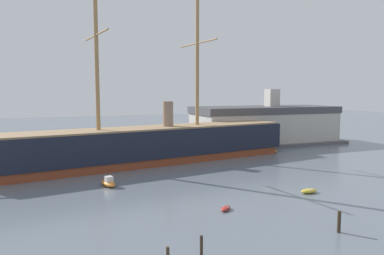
# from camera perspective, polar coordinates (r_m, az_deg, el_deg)

# --- Properties ---
(tall_ship) EXTENTS (74.41, 19.18, 35.95)m
(tall_ship) POSITION_cam_1_polar(r_m,az_deg,el_deg) (72.41, -6.56, -2.74)
(tall_ship) COLOR brown
(tall_ship) RESTS_ON ground
(dinghy_near_centre) EXTENTS (2.17, 2.07, 0.49)m
(dinghy_near_centre) POSITION_cam_1_polar(r_m,az_deg,el_deg) (44.62, 5.49, -12.96)
(dinghy_near_centre) COLOR #B22D28
(dinghy_near_centre) RESTS_ON ground
(dinghy_mid_right) EXTENTS (2.65, 1.18, 0.62)m
(dinghy_mid_right) POSITION_cam_1_polar(r_m,az_deg,el_deg) (54.15, 18.50, -9.78)
(dinghy_mid_right) COLOR gold
(dinghy_mid_right) RESTS_ON ground
(motorboat_alongside_bow) EXTENTS (2.53, 4.11, 1.61)m
(motorboat_alongside_bow) POSITION_cam_1_polar(r_m,az_deg,el_deg) (56.47, -13.46, -8.73)
(motorboat_alongside_bow) COLOR orange
(motorboat_alongside_bow) RESTS_ON ground
(dinghy_far_right) EXTENTS (2.68, 2.76, 0.63)m
(dinghy_far_right) POSITION_cam_1_polar(r_m,az_deg,el_deg) (87.09, 13.33, -3.77)
(dinghy_far_right) COLOR orange
(dinghy_far_right) RESTS_ON ground
(mooring_piling_nearest) EXTENTS (0.28, 0.28, 2.39)m
(mooring_piling_nearest) POSITION_cam_1_polar(r_m,az_deg,el_deg) (31.70, 1.54, -19.18)
(mooring_piling_nearest) COLOR #382B1E
(mooring_piling_nearest) RESTS_ON ground
(mooring_piling_right_pair) EXTENTS (0.38, 0.38, 2.28)m
(mooring_piling_right_pair) POSITION_cam_1_polar(r_m,az_deg,el_deg) (40.64, 22.82, -13.98)
(mooring_piling_right_pair) COLOR #382B1E
(mooring_piling_right_pair) RESTS_ON ground
(dockside_warehouse_right) EXTENTS (43.85, 18.75, 15.37)m
(dockside_warehouse_right) POSITION_cam_1_polar(r_m,az_deg,el_deg) (101.28, 11.72, 0.39)
(dockside_warehouse_right) COLOR #565659
(dockside_warehouse_right) RESTS_ON ground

